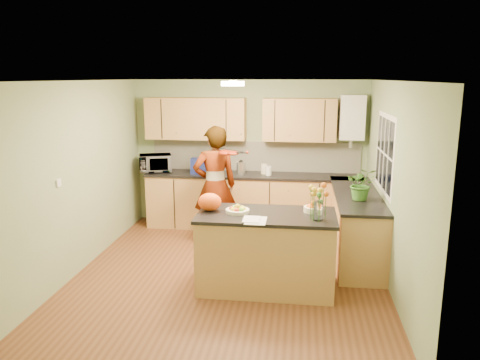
# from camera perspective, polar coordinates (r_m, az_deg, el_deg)

# --- Properties ---
(floor) EXTENTS (4.50, 4.50, 0.00)m
(floor) POSITION_cam_1_polar(r_m,az_deg,el_deg) (6.34, -1.22, -11.21)
(floor) COLOR #5A3119
(floor) RESTS_ON ground
(ceiling) EXTENTS (4.00, 4.50, 0.02)m
(ceiling) POSITION_cam_1_polar(r_m,az_deg,el_deg) (5.80, -1.33, 12.02)
(ceiling) COLOR white
(ceiling) RESTS_ON wall_back
(wall_back) EXTENTS (4.00, 0.02, 2.50)m
(wall_back) POSITION_cam_1_polar(r_m,az_deg,el_deg) (8.14, 1.14, 3.31)
(wall_back) COLOR gray
(wall_back) RESTS_ON floor
(wall_front) EXTENTS (4.00, 0.02, 2.50)m
(wall_front) POSITION_cam_1_polar(r_m,az_deg,el_deg) (3.82, -6.45, -7.42)
(wall_front) COLOR gray
(wall_front) RESTS_ON floor
(wall_left) EXTENTS (0.02, 4.50, 2.50)m
(wall_left) POSITION_cam_1_polar(r_m,az_deg,el_deg) (6.55, -18.83, 0.39)
(wall_left) COLOR gray
(wall_left) RESTS_ON floor
(wall_right) EXTENTS (0.02, 4.50, 2.50)m
(wall_right) POSITION_cam_1_polar(r_m,az_deg,el_deg) (5.98, 18.02, -0.65)
(wall_right) COLOR gray
(wall_right) RESTS_ON floor
(back_counter) EXTENTS (3.64, 0.62, 0.94)m
(back_counter) POSITION_cam_1_polar(r_m,az_deg,el_deg) (8.00, 1.59, -2.56)
(back_counter) COLOR tan
(back_counter) RESTS_ON floor
(right_counter) EXTENTS (0.62, 2.24, 0.94)m
(right_counter) POSITION_cam_1_polar(r_m,az_deg,el_deg) (6.95, 13.91, -5.27)
(right_counter) COLOR tan
(right_counter) RESTS_ON floor
(splashback) EXTENTS (3.60, 0.02, 0.52)m
(splashback) POSITION_cam_1_polar(r_m,az_deg,el_deg) (8.12, 1.83, 2.93)
(splashback) COLOR white
(splashback) RESTS_ON back_counter
(upper_cabinets) EXTENTS (3.20, 0.34, 0.70)m
(upper_cabinets) POSITION_cam_1_polar(r_m,az_deg,el_deg) (7.92, -0.25, 7.44)
(upper_cabinets) COLOR tan
(upper_cabinets) RESTS_ON wall_back
(boiler) EXTENTS (0.40, 0.30, 0.86)m
(boiler) POSITION_cam_1_polar(r_m,az_deg,el_deg) (7.89, 13.49, 7.42)
(boiler) COLOR white
(boiler) RESTS_ON wall_back
(window_right) EXTENTS (0.01, 1.30, 1.05)m
(window_right) POSITION_cam_1_polar(r_m,az_deg,el_deg) (6.51, 17.20, 3.11)
(window_right) COLOR white
(window_right) RESTS_ON wall_right
(light_switch) EXTENTS (0.02, 0.09, 0.09)m
(light_switch) POSITION_cam_1_polar(r_m,az_deg,el_deg) (6.02, -21.23, -0.34)
(light_switch) COLOR white
(light_switch) RESTS_ON wall_left
(ceiling_lamp) EXTENTS (0.30, 0.30, 0.07)m
(ceiling_lamp) POSITION_cam_1_polar(r_m,az_deg,el_deg) (6.10, -0.89, 11.68)
(ceiling_lamp) COLOR #FFEABF
(ceiling_lamp) RESTS_ON ceiling
(peninsula_island) EXTENTS (1.65, 0.85, 0.95)m
(peninsula_island) POSITION_cam_1_polar(r_m,az_deg,el_deg) (5.76, 3.20, -8.63)
(peninsula_island) COLOR tan
(peninsula_island) RESTS_ON floor
(fruit_dish) EXTENTS (0.29, 0.29, 0.10)m
(fruit_dish) POSITION_cam_1_polar(r_m,az_deg,el_deg) (5.63, -0.30, -3.60)
(fruit_dish) COLOR #F3EAC3
(fruit_dish) RESTS_ON peninsula_island
(orange_bowl) EXTENTS (0.22, 0.22, 0.13)m
(orange_bowl) POSITION_cam_1_polar(r_m,az_deg,el_deg) (5.72, 8.89, -3.33)
(orange_bowl) COLOR #F3EAC3
(orange_bowl) RESTS_ON peninsula_island
(flower_vase) EXTENTS (0.26, 0.26, 0.48)m
(flower_vase) POSITION_cam_1_polar(r_m,az_deg,el_deg) (5.34, 9.59, -1.58)
(flower_vase) COLOR silver
(flower_vase) RESTS_ON peninsula_island
(orange_bag) EXTENTS (0.33, 0.29, 0.22)m
(orange_bag) POSITION_cam_1_polar(r_m,az_deg,el_deg) (5.71, -3.72, -2.67)
(orange_bag) COLOR #F35314
(orange_bag) RESTS_ON peninsula_island
(papers) EXTENTS (0.24, 0.32, 0.01)m
(papers) POSITION_cam_1_polar(r_m,az_deg,el_deg) (5.32, 1.94, -4.94)
(papers) COLOR white
(papers) RESTS_ON peninsula_island
(violinist) EXTENTS (0.79, 0.66, 1.84)m
(violinist) POSITION_cam_1_polar(r_m,az_deg,el_deg) (7.14, -3.07, -0.71)
(violinist) COLOR #EAB58F
(violinist) RESTS_ON floor
(violin) EXTENTS (0.62, 0.54, 0.15)m
(violin) POSITION_cam_1_polar(r_m,az_deg,el_deg) (6.78, -1.80, 3.35)
(violin) COLOR #491004
(violin) RESTS_ON violinist
(microwave) EXTENTS (0.62, 0.52, 0.30)m
(microwave) POSITION_cam_1_polar(r_m,az_deg,el_deg) (8.20, -10.29, 2.04)
(microwave) COLOR white
(microwave) RESTS_ON back_counter
(blue_box) EXTENTS (0.33, 0.26, 0.25)m
(blue_box) POSITION_cam_1_polar(r_m,az_deg,el_deg) (7.97, -4.86, 1.73)
(blue_box) COLOR navy
(blue_box) RESTS_ON back_counter
(kettle) EXTENTS (0.15, 0.15, 0.28)m
(kettle) POSITION_cam_1_polar(r_m,az_deg,el_deg) (7.87, 0.13, 1.55)
(kettle) COLOR silver
(kettle) RESTS_ON back_counter
(jar_cream) EXTENTS (0.14, 0.14, 0.17)m
(jar_cream) POSITION_cam_1_polar(r_m,az_deg,el_deg) (7.91, 2.97, 1.36)
(jar_cream) COLOR #F3EAC3
(jar_cream) RESTS_ON back_counter
(jar_white) EXTENTS (0.11, 0.11, 0.15)m
(jar_white) POSITION_cam_1_polar(r_m,az_deg,el_deg) (7.79, 3.48, 1.13)
(jar_white) COLOR white
(jar_white) RESTS_ON back_counter
(potted_plant) EXTENTS (0.40, 0.35, 0.44)m
(potted_plant) POSITION_cam_1_polar(r_m,az_deg,el_deg) (6.39, 14.61, -0.46)
(potted_plant) COLOR #3A7326
(potted_plant) RESTS_ON right_counter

